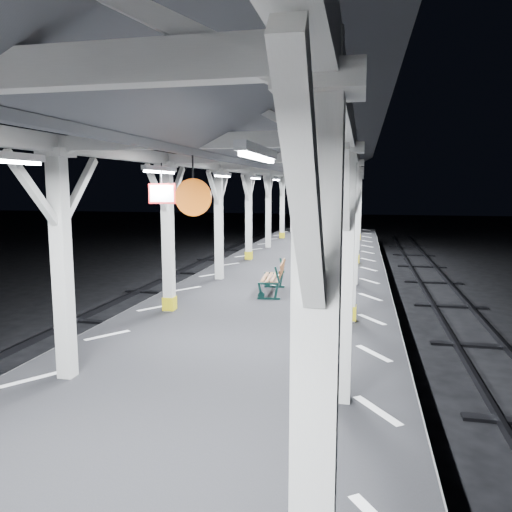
% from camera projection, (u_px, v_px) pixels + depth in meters
% --- Properties ---
extents(ground, '(120.00, 120.00, 0.00)m').
position_uv_depth(ground, '(233.00, 397.00, 9.04)').
color(ground, black).
rests_on(ground, ground).
extents(platform, '(6.00, 50.00, 1.00)m').
position_uv_depth(platform, '(233.00, 371.00, 8.97)').
color(platform, black).
rests_on(platform, ground).
extents(hazard_stripes_left, '(1.00, 48.00, 0.01)m').
position_uv_depth(hazard_stripes_left, '(107.00, 335.00, 9.41)').
color(hazard_stripes_left, silver).
rests_on(hazard_stripes_left, platform).
extents(hazard_stripes_right, '(1.00, 48.00, 0.01)m').
position_uv_depth(hazard_stripes_right, '(374.00, 353.00, 8.39)').
color(hazard_stripes_right, silver).
rests_on(hazard_stripes_right, platform).
extents(canopy, '(5.40, 49.00, 4.65)m').
position_uv_depth(canopy, '(231.00, 141.00, 8.39)').
color(canopy, silver).
rests_on(canopy, platform).
extents(bench_mid, '(0.71, 1.61, 0.85)m').
position_uv_depth(bench_mid, '(275.00, 276.00, 13.04)').
color(bench_mid, '#0D2C27').
rests_on(bench_mid, platform).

